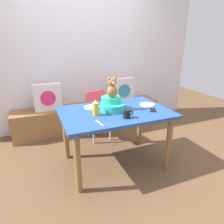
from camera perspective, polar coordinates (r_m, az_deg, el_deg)
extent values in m
plane|color=brown|center=(2.76, 0.81, -14.26)|extent=(8.00, 8.00, 0.00)
cube|color=silver|center=(3.69, -8.38, 15.81)|extent=(4.40, 0.10, 2.60)
cube|color=olive|center=(3.67, -6.50, -1.34)|extent=(2.60, 0.44, 0.46)
cube|color=silver|center=(3.40, -18.05, 4.08)|extent=(0.44, 0.14, 0.44)
cylinder|color=#E02D72|center=(3.33, -17.94, 3.76)|extent=(0.24, 0.01, 0.24)
cube|color=silver|center=(3.73, 3.13, 6.40)|extent=(0.44, 0.14, 0.44)
cylinder|color=teal|center=(3.67, 3.63, 6.14)|extent=(0.24, 0.01, 0.24)
cube|color=#264C8C|center=(2.43, 0.89, -0.08)|extent=(1.32, 0.90, 0.04)
cylinder|color=olive|center=(2.14, -9.83, -14.55)|extent=(0.07, 0.07, 0.70)
cylinder|color=olive|center=(2.57, 15.99, -8.74)|extent=(0.07, 0.07, 0.70)
cylinder|color=olive|center=(2.76, -13.19, -6.48)|extent=(0.07, 0.07, 0.70)
cylinder|color=olive|center=(3.11, 7.96, -3.04)|extent=(0.07, 0.07, 0.70)
cylinder|color=#D84C59|center=(3.17, -3.83, 0.73)|extent=(0.34, 0.34, 0.10)
cube|color=#D84C59|center=(3.25, -4.94, 4.11)|extent=(0.30, 0.08, 0.24)
cube|color=white|center=(3.00, -2.42, 0.91)|extent=(0.32, 0.23, 0.02)
cylinder|color=silver|center=(3.12, -5.34, -5.25)|extent=(0.03, 0.03, 0.46)
cylinder|color=silver|center=(3.20, -0.53, -4.47)|extent=(0.03, 0.03, 0.46)
cylinder|color=silver|center=(3.36, -6.75, -3.36)|extent=(0.03, 0.03, 0.46)
cylinder|color=silver|center=(3.44, -2.26, -2.68)|extent=(0.03, 0.03, 0.46)
cylinder|color=#29BEA0|center=(2.42, 0.24, 1.45)|extent=(0.30, 0.30, 0.09)
cylinder|color=#29BEA0|center=(2.45, -0.29, 3.64)|extent=(0.24, 0.24, 0.07)
ellipsoid|color=#9F6739|center=(2.38, 0.06, 5.93)|extent=(0.13, 0.11, 0.15)
sphere|color=#9F6739|center=(2.36, 0.06, 8.70)|extent=(0.10, 0.10, 0.10)
sphere|color=beige|center=(2.32, 0.47, 8.33)|extent=(0.04, 0.04, 0.04)
sphere|color=#9F6739|center=(2.34, -0.80, 9.53)|extent=(0.04, 0.04, 0.04)
sphere|color=#9F6739|center=(2.36, 0.92, 9.65)|extent=(0.04, 0.04, 0.04)
cylinder|color=gold|center=(2.26, -4.73, 0.81)|extent=(0.07, 0.07, 0.15)
cone|color=white|center=(2.23, -4.80, 3.06)|extent=(0.06, 0.06, 0.03)
cylinder|color=black|center=(2.19, 4.27, -0.55)|extent=(0.08, 0.08, 0.09)
torus|color=black|center=(2.21, 5.48, -0.26)|extent=(0.06, 0.01, 0.06)
cylinder|color=white|center=(2.55, -5.86, 1.38)|extent=(0.20, 0.20, 0.01)
cylinder|color=white|center=(2.68, 10.12, 2.10)|extent=(0.20, 0.20, 0.01)
cube|color=black|center=(2.49, 11.64, 0.56)|extent=(0.13, 0.16, 0.01)
cube|color=silver|center=(2.06, -3.60, -3.18)|extent=(0.04, 0.17, 0.01)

